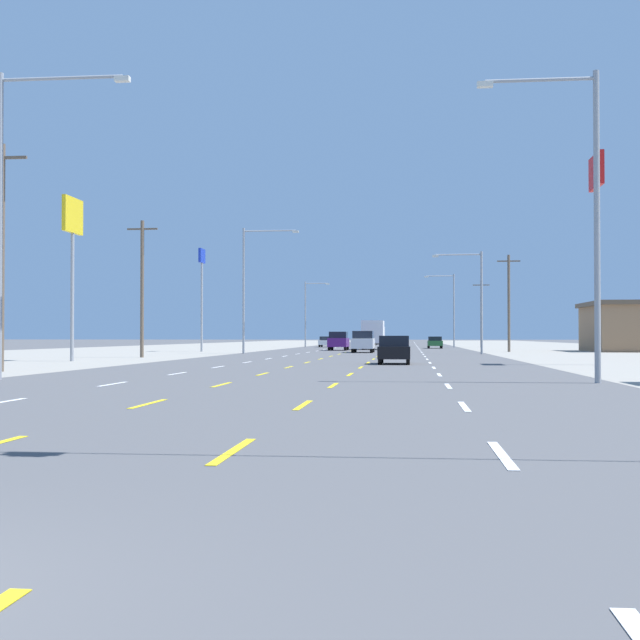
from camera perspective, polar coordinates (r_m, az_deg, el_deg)
ground_plane at (r=70.26m, az=2.64°, el=-2.32°), size 572.00×572.00×0.00m
lot_apron_left at (r=75.83m, az=-16.39°, el=-2.18°), size 28.00×440.00×0.01m
lane_markings at (r=108.72m, az=3.82°, el=-1.87°), size 10.64×227.60×0.01m
signal_span_wire at (r=12.13m, az=-16.88°, el=17.00°), size 27.03×0.52×9.09m
hatchback_inner_right_nearest at (r=46.57m, az=4.99°, el=-1.99°), size 1.72×3.90×1.54m
suv_center_turn_near at (r=78.51m, az=2.90°, el=-1.44°), size 1.98×4.90×1.98m
suv_inner_left_mid at (r=90.54m, az=1.25°, el=-1.39°), size 1.98×4.90×1.98m
box_truck_center_turn_midfar at (r=96.35m, az=3.58°, el=-0.89°), size 2.40×7.20×3.23m
sedan_far_right_far at (r=105.80m, az=7.68°, el=-1.48°), size 1.80×4.50×1.46m
sedan_far_left_farther at (r=117.17m, az=0.42°, el=-1.45°), size 1.80×4.50×1.46m
pole_sign_left_row_1 at (r=54.06m, az=-16.20°, el=5.63°), size 0.24×2.74×9.92m
pole_sign_left_row_2 at (r=84.22m, az=-7.90°, el=2.90°), size 0.24×1.89×10.06m
pole_sign_right_row_1 at (r=47.73m, az=17.99°, el=7.59°), size 0.24×2.75×11.11m
streetlight_left_row_0 at (r=31.88m, az=-19.83°, el=7.48°), size 4.75×0.26×10.75m
streetlight_right_row_0 at (r=29.26m, az=17.30°, el=7.45°), size 3.93×0.26×10.17m
streetlight_left_row_1 at (r=73.98m, az=-4.75°, el=2.64°), size 4.90×0.26×10.86m
streetlight_right_row_1 at (r=72.84m, az=10.38°, el=1.74°), size 4.20×0.26×8.64m
streetlight_left_row_2 at (r=117.58m, az=-0.82°, el=0.71°), size 3.43×0.26×9.04m
streetlight_right_row_2 at (r=116.92m, az=8.74°, el=1.00°), size 4.08×0.26×9.94m
utility_pole_left_row_0 at (r=39.10m, az=-20.50°, el=4.22°), size 2.20×0.26×9.78m
utility_pole_left_row_1 at (r=61.94m, az=-11.80°, el=2.23°), size 2.20×0.26×9.75m
utility_pole_right_row_2 at (r=83.75m, az=12.50°, el=1.23°), size 2.20×0.26×9.32m
utility_pole_right_row_3 at (r=116.00m, az=10.72°, el=0.50°), size 2.20×0.26×8.95m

